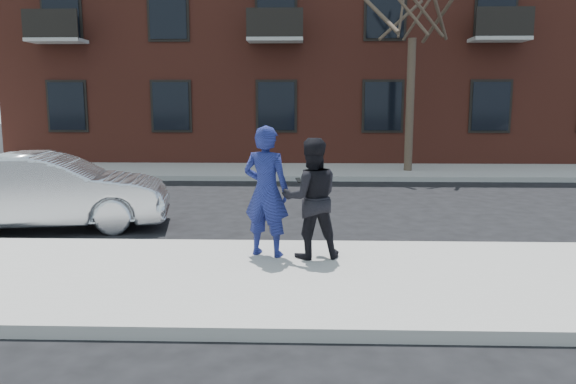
{
  "coord_description": "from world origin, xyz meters",
  "views": [
    {
      "loc": [
        1.15,
        -7.33,
        2.42
      ],
      "look_at": [
        0.91,
        0.4,
        1.15
      ],
      "focal_mm": 35.0,
      "sensor_mm": 36.0,
      "label": 1
    }
  ],
  "objects": [
    {
      "name": "far_sidewalk",
      "position": [
        0.0,
        11.25,
        0.07
      ],
      "size": [
        50.0,
        3.5,
        0.15
      ],
      "primitive_type": "cube",
      "color": "gray",
      "rests_on": "ground"
    },
    {
      "name": "far_curb",
      "position": [
        0.0,
        9.45,
        0.07
      ],
      "size": [
        50.0,
        0.1,
        0.15
      ],
      "primitive_type": "cube",
      "color": "#999691",
      "rests_on": "ground"
    },
    {
      "name": "silver_sedan",
      "position": [
        -3.68,
        2.93,
        0.72
      ],
      "size": [
        4.58,
        2.29,
        1.44
      ],
      "primitive_type": "imported",
      "rotation": [
        0.0,
        0.0,
        1.75
      ],
      "color": "#B7BABF",
      "rests_on": "ground"
    },
    {
      "name": "ground",
      "position": [
        0.0,
        0.0,
        0.0
      ],
      "size": [
        100.0,
        100.0,
        0.0
      ],
      "primitive_type": "plane",
      "color": "black",
      "rests_on": "ground"
    },
    {
      "name": "man_peacoat",
      "position": [
        1.23,
        0.63,
        1.02
      ],
      "size": [
        0.95,
        0.79,
        1.74
      ],
      "rotation": [
        0.0,
        0.0,
        3.31
      ],
      "color": "black",
      "rests_on": "near_sidewalk"
    },
    {
      "name": "man_hoodie",
      "position": [
        0.58,
        0.71,
        1.11
      ],
      "size": [
        0.81,
        0.66,
        1.91
      ],
      "rotation": [
        0.0,
        0.0,
        2.81
      ],
      "color": "navy",
      "rests_on": "near_sidewalk"
    },
    {
      "name": "near_sidewalk",
      "position": [
        0.0,
        -0.25,
        0.07
      ],
      "size": [
        50.0,
        3.5,
        0.15
      ],
      "primitive_type": "cube",
      "color": "gray",
      "rests_on": "ground"
    },
    {
      "name": "near_curb",
      "position": [
        0.0,
        1.55,
        0.07
      ],
      "size": [
        50.0,
        0.1,
        0.15
      ],
      "primitive_type": "cube",
      "color": "#999691",
      "rests_on": "ground"
    },
    {
      "name": "apartment_building",
      "position": [
        2.0,
        18.0,
        6.16
      ],
      "size": [
        24.3,
        10.3,
        12.3
      ],
      "color": "#5F281D",
      "rests_on": "ground"
    }
  ]
}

